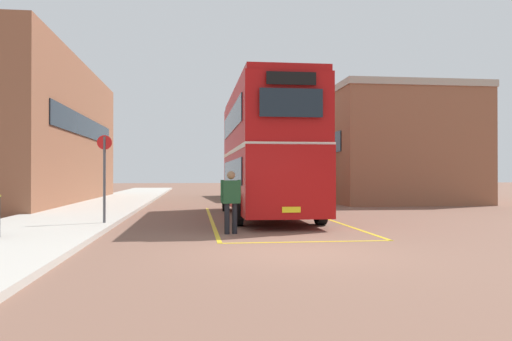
# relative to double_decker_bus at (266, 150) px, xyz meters

# --- Properties ---
(ground_plane) EXTENTS (135.60, 135.60, 0.00)m
(ground_plane) POSITION_rel_double_decker_bus_xyz_m (-0.58, 5.95, -2.51)
(ground_plane) COLOR brown
(sidewalk_left) EXTENTS (4.00, 57.60, 0.14)m
(sidewalk_left) POSITION_rel_double_decker_bus_xyz_m (-7.08, 8.35, -2.44)
(sidewalk_left) COLOR #B2ADA3
(sidewalk_left) RESTS_ON ground
(brick_building_left) EXTENTS (6.77, 19.13, 7.70)m
(brick_building_left) POSITION_rel_double_decker_bus_xyz_m (-12.03, 10.29, 1.34)
(brick_building_left) COLOR brown
(brick_building_left) RESTS_ON ground
(depot_building_right) EXTENTS (7.87, 12.48, 6.44)m
(depot_building_right) POSITION_rel_double_decker_bus_xyz_m (8.79, 11.39, 0.71)
(depot_building_right) COLOR brown
(depot_building_right) RESTS_ON ground
(double_decker_bus) EXTENTS (2.92, 10.18, 4.75)m
(double_decker_bus) POSITION_rel_double_decker_bus_xyz_m (0.00, 0.00, 0.00)
(double_decker_bus) COLOR black
(double_decker_bus) RESTS_ON ground
(single_deck_bus) EXTENTS (3.21, 9.70, 3.02)m
(single_deck_bus) POSITION_rel_double_decker_bus_xyz_m (1.44, 15.04, -0.87)
(single_deck_bus) COLOR black
(single_deck_bus) RESTS_ON ground
(pedestrian_boarding) EXTENTS (0.56, 0.32, 1.70)m
(pedestrian_boarding) POSITION_rel_double_decker_bus_xyz_m (-1.70, -5.23, -1.53)
(pedestrian_boarding) COLOR black
(pedestrian_boarding) RESTS_ON ground
(bus_stop_sign) EXTENTS (0.44, 0.08, 2.66)m
(bus_stop_sign) POSITION_rel_double_decker_bus_xyz_m (-5.39, -3.06, -0.77)
(bus_stop_sign) COLOR #4C4C51
(bus_stop_sign) RESTS_ON sidewalk_left
(bay_marking_yellow) EXTENTS (4.28, 12.16, 0.01)m
(bay_marking_yellow) POSITION_rel_double_decker_bus_xyz_m (-0.00, -1.92, -2.51)
(bay_marking_yellow) COLOR gold
(bay_marking_yellow) RESTS_ON ground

